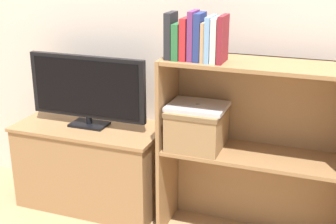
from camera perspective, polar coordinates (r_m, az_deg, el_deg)
wall_back at (r=2.70m, az=2.19°, el=12.30°), size 10.00×0.05×2.40m
tv_stand at (r=2.95m, az=-9.28°, el=-6.36°), size 0.89×0.44×0.52m
tv at (r=2.78m, az=-9.83°, el=2.80°), size 0.73×0.14×0.43m
bookshelf_lower_tier at (r=2.64m, az=10.31°, el=-8.14°), size 0.96×0.33×0.52m
bookshelf_upper_tier at (r=2.45m, az=10.99°, el=2.29°), size 0.96×0.33×0.48m
book_charcoal at (r=2.37m, az=0.35°, el=9.31°), size 0.03×0.12×0.23m
book_forest at (r=2.36m, az=1.29°, el=8.64°), size 0.03×0.13×0.18m
book_crimson at (r=2.34m, az=2.19°, el=8.92°), size 0.03×0.13×0.21m
book_plum at (r=2.33m, az=3.08°, el=9.28°), size 0.03×0.12×0.24m
book_navy at (r=2.32m, az=3.87°, el=9.12°), size 0.03×0.13×0.24m
book_tan at (r=2.32m, az=4.60°, el=8.55°), size 0.02×0.13×0.19m
book_skyblue at (r=2.31m, az=5.20°, el=8.86°), size 0.02×0.15×0.22m
book_ivory at (r=2.30m, az=5.89°, el=8.74°), size 0.03×0.13×0.22m
book_maroon at (r=2.29m, az=6.69°, el=8.82°), size 0.03×0.15×0.23m
storage_basket_left at (r=2.50m, az=3.59°, el=-1.64°), size 0.29×0.30×0.22m
laptop at (r=2.46m, az=3.64°, el=0.71°), size 0.30×0.24×0.02m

